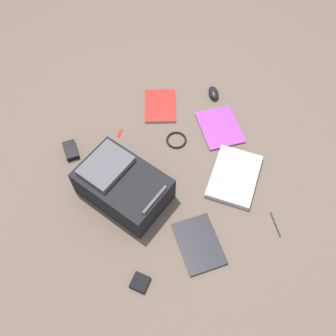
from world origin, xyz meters
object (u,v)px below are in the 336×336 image
at_px(book_blue, 220,127).
at_px(earbud_pouch, 140,282).
at_px(laptop, 234,176).
at_px(book_red, 160,106).
at_px(backpack, 122,185).
at_px(cable_coil, 176,140).
at_px(book_manual, 199,244).
at_px(pen_black, 276,224).
at_px(power_brick, 71,150).
at_px(computer_mouse, 214,93).
at_px(usb_stick, 120,133).

height_order(book_blue, earbud_pouch, earbud_pouch).
height_order(laptop, book_red, laptop).
xyz_separation_m(backpack, cable_coil, (0.37, 0.22, -0.08)).
xyz_separation_m(book_manual, pen_black, (0.39, -0.04, -0.00)).
height_order(book_red, power_brick, power_brick).
bearing_deg(computer_mouse, usb_stick, -163.02).
bearing_deg(usb_stick, computer_mouse, 7.32).
bearing_deg(computer_mouse, pen_black, -83.43).
distance_m(book_red, pen_black, 0.94).
xyz_separation_m(pen_black, usb_stick, (-0.56, 0.79, -0.00)).
relative_size(laptop, book_blue, 1.41).
bearing_deg(book_blue, book_red, 135.04).
distance_m(book_blue, pen_black, 0.63).
distance_m(laptop, cable_coil, 0.38).
bearing_deg(cable_coil, computer_mouse, 35.74).
bearing_deg(backpack, book_manual, -56.32).
distance_m(power_brick, pen_black, 1.14).
relative_size(backpack, book_manual, 1.91).
height_order(book_blue, computer_mouse, computer_mouse).
height_order(book_red, cable_coil, book_red).
bearing_deg(laptop, power_brick, 149.46).
distance_m(book_blue, cable_coil, 0.26).
relative_size(cable_coil, power_brick, 0.99).
relative_size(cable_coil, earbud_pouch, 1.51).
distance_m(computer_mouse, earbud_pouch, 1.19).
bearing_deg(book_blue, pen_black, -88.48).
relative_size(book_blue, pen_black, 2.17).
height_order(book_manual, computer_mouse, computer_mouse).
bearing_deg(pen_black, cable_coil, 113.64).
bearing_deg(book_red, backpack, -127.25).
bearing_deg(book_manual, cable_coil, 79.38).
height_order(laptop, book_manual, laptop).
bearing_deg(backpack, power_brick, 120.16).
bearing_deg(cable_coil, laptop, -58.56).
bearing_deg(book_blue, backpack, -161.35).
relative_size(book_manual, usb_stick, 4.86).
xyz_separation_m(book_red, book_manual, (-0.11, -0.86, -0.00)).
bearing_deg(book_red, book_blue, -44.96).
relative_size(backpack, computer_mouse, 5.07).
height_order(book_red, book_manual, book_red).
relative_size(book_manual, earbud_pouch, 3.59).
bearing_deg(pen_black, book_blue, 91.52).
height_order(book_manual, cable_coil, book_manual).
xyz_separation_m(book_red, cable_coil, (0.00, -0.26, -0.00)).
height_order(book_blue, pen_black, book_blue).
height_order(book_blue, cable_coil, book_blue).
relative_size(book_manual, cable_coil, 2.38).
xyz_separation_m(laptop, book_blue, (0.06, 0.32, -0.01)).
bearing_deg(usb_stick, power_brick, -173.88).
distance_m(computer_mouse, pen_black, 0.87).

